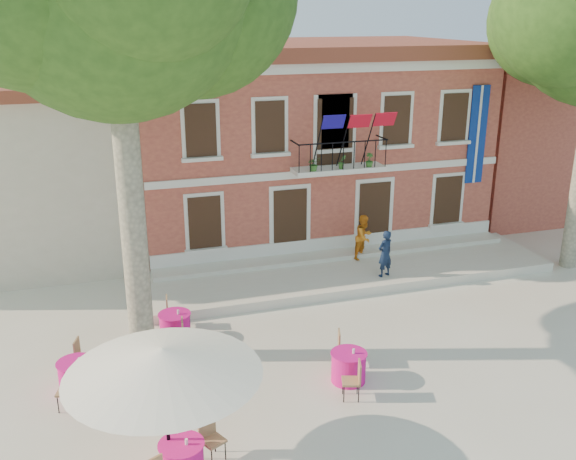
% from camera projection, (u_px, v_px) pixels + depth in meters
% --- Properties ---
extents(ground, '(90.00, 90.00, 0.00)m').
position_uv_depth(ground, '(341.00, 345.00, 17.43)').
color(ground, beige).
rests_on(ground, ground).
extents(main_building, '(13.50, 9.59, 7.50)m').
position_uv_depth(main_building, '(298.00, 138.00, 25.79)').
color(main_building, '#C86248').
rests_on(main_building, ground).
extents(neighbor_east, '(9.40, 9.40, 6.40)m').
position_uv_depth(neighbor_east, '(533.00, 132.00, 30.25)').
color(neighbor_east, '#C86248').
rests_on(neighbor_east, ground).
extents(terrace, '(14.00, 3.40, 0.30)m').
position_uv_depth(terrace, '(348.00, 272.00, 21.92)').
color(terrace, silver).
rests_on(terrace, ground).
extents(patio_umbrella, '(3.71, 3.71, 2.76)m').
position_uv_depth(patio_umbrella, '(163.00, 362.00, 11.83)').
color(patio_umbrella, black).
rests_on(patio_umbrella, ground).
extents(pedestrian_navy, '(0.67, 0.55, 1.58)m').
position_uv_depth(pedestrian_navy, '(385.00, 254.00, 20.98)').
color(pedestrian_navy, '#101C35').
rests_on(pedestrian_navy, terrace).
extents(pedestrian_orange, '(0.98, 0.92, 1.60)m').
position_uv_depth(pedestrian_orange, '(364.00, 237.00, 22.49)').
color(pedestrian_orange, orange).
rests_on(pedestrian_orange, terrace).
extents(cafe_table_0, '(0.94, 1.96, 0.95)m').
position_uv_depth(cafe_table_0, '(77.00, 375.00, 15.23)').
color(cafe_table_0, '#D81488').
rests_on(cafe_table_0, ground).
extents(cafe_table_1, '(1.91, 1.23, 0.95)m').
position_uv_depth(cafe_table_1, '(182.00, 459.00, 12.37)').
color(cafe_table_1, '#D81488').
rests_on(cafe_table_1, ground).
extents(cafe_table_3, '(0.90, 1.95, 0.95)m').
position_uv_depth(cafe_table_3, '(175.00, 325.00, 17.64)').
color(cafe_table_3, '#D81488').
rests_on(cafe_table_3, ground).
extents(cafe_table_4, '(0.99, 1.96, 0.95)m').
position_uv_depth(cafe_table_4, '(349.00, 366.00, 15.63)').
color(cafe_table_4, '#D81488').
rests_on(cafe_table_4, ground).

